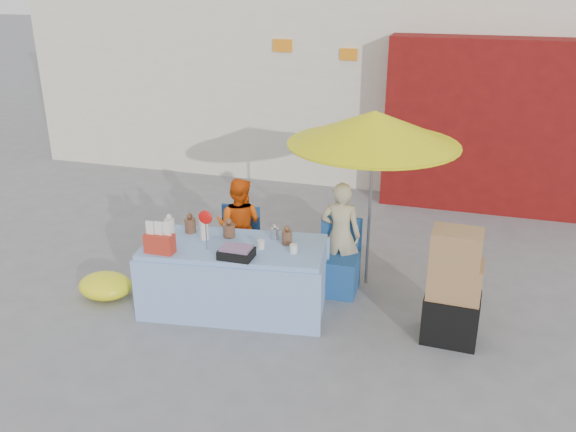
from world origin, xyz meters
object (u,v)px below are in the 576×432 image
(vendor_beige, at_px, (340,235))
(umbrella, at_px, (374,128))
(chair_left, at_px, (236,257))
(vendor_orange, at_px, (239,226))
(chair_right, at_px, (337,271))
(box_stack, at_px, (453,290))
(market_table, at_px, (234,275))

(vendor_beige, relative_size, umbrella, 0.62)
(chair_left, relative_size, vendor_orange, 0.70)
(chair_right, relative_size, vendor_beige, 0.66)
(umbrella, bearing_deg, chair_left, -169.61)
(box_stack, bearing_deg, umbrella, 136.86)
(chair_right, bearing_deg, market_table, -146.05)
(chair_left, bearing_deg, chair_right, -1.00)
(chair_left, height_order, vendor_beige, vendor_beige)
(market_table, bearing_deg, umbrella, 29.24)
(vendor_orange, distance_m, vendor_beige, 1.25)
(umbrella, distance_m, box_stack, 1.93)
(box_stack, bearing_deg, chair_left, 165.50)
(market_table, distance_m, umbrella, 2.21)
(box_stack, bearing_deg, market_table, -179.12)
(market_table, distance_m, chair_left, 0.75)
(chair_right, relative_size, umbrella, 0.41)
(chair_left, xyz_separation_m, box_stack, (2.56, -0.66, 0.30))
(vendor_orange, height_order, box_stack, vendor_orange)
(vendor_orange, height_order, vendor_beige, vendor_beige)
(vendor_beige, xyz_separation_m, umbrella, (0.30, 0.15, 1.25))
(chair_left, distance_m, chair_right, 1.25)
(chair_left, relative_size, box_stack, 0.71)
(box_stack, bearing_deg, chair_right, 153.19)
(chair_right, distance_m, vendor_orange, 1.31)
(chair_left, bearing_deg, box_stack, -15.51)
(vendor_beige, bearing_deg, box_stack, 147.70)
(umbrella, bearing_deg, market_table, -142.90)
(vendor_beige, bearing_deg, umbrella, -154.44)
(chair_right, height_order, umbrella, umbrella)
(chair_right, bearing_deg, vendor_orange, 172.87)
(umbrella, height_order, box_stack, umbrella)
(chair_right, height_order, box_stack, box_stack)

